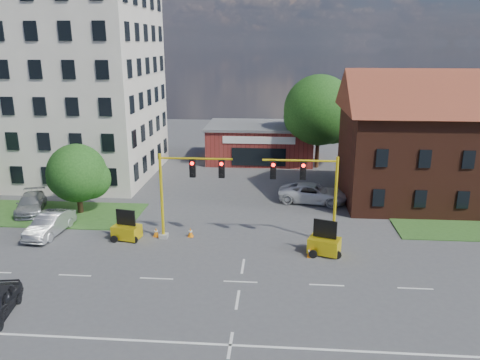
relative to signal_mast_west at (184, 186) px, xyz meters
The scene contains 19 objects.
ground 8.38m from the signal_mast_west, 54.01° to the right, with size 120.00×120.00×0.00m, color #48484B.
grass_verge_nw 16.61m from the signal_mast_west, 165.65° to the left, with size 22.00×6.00×0.08m, color #2A4F1D.
lane_markings 10.73m from the signal_mast_west, 64.17° to the right, with size 60.00×36.00×0.01m, color white, non-canonical shape.
office_block 23.21m from the signal_mast_west, 134.52° to the left, with size 18.40×15.40×20.60m.
brick_shop 24.44m from the signal_mast_west, 79.71° to the left, with size 12.40×8.40×4.30m.
townhouse_row 24.57m from the signal_mast_west, 24.11° to the left, with size 21.00×11.00×11.50m.
tree_large 24.00m from the signal_mast_west, 61.92° to the left, with size 8.09×7.70×10.27m.
tree_nw_front 10.48m from the signal_mast_west, 154.04° to the left, with size 4.95×4.71×5.77m.
signal_mast_west is the anchor object (origin of this frame).
signal_mast_east 8.71m from the signal_mast_west, ahead, with size 5.30×0.60×6.20m.
trailer_west 5.32m from the signal_mast_west, behind, with size 2.07×1.60×2.11m.
trailer_east 10.25m from the signal_mast_west, 10.43° to the right, with size 2.32×1.93×2.27m.
cone_a 4.23m from the signal_mast_west, behind, with size 0.40×0.40×0.70m.
cone_b 3.61m from the signal_mast_west, 55.28° to the left, with size 0.40×0.40×0.70m.
cone_c 9.63m from the signal_mast_west, 15.18° to the right, with size 0.40×0.40×0.70m.
cone_d 10.53m from the signal_mast_west, ahead, with size 0.40×0.40×0.70m.
pickup_white 13.35m from the signal_mast_west, 42.59° to the left, with size 2.72×5.90×1.64m, color white.
sedan_silver_front 10.49m from the signal_mast_west, behind, with size 1.68×4.81×1.58m, color #9C9FA3.
sedan_silver_rear 14.88m from the signal_mast_west, 162.08° to the left, with size 2.02×4.98×1.44m, color #9C9FA3.
Camera 1 is at (1.91, -24.50, 13.41)m, focal length 35.00 mm.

